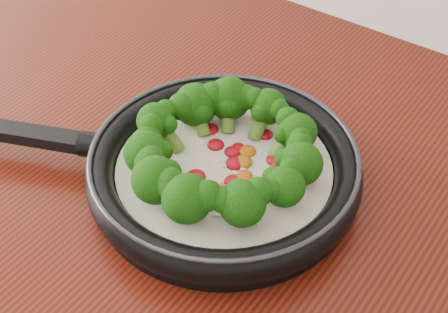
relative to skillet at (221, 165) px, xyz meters
The scene contains 1 object.
skillet is the anchor object (origin of this frame).
Camera 1 is at (0.28, 0.61, 1.47)m, focal length 52.82 mm.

